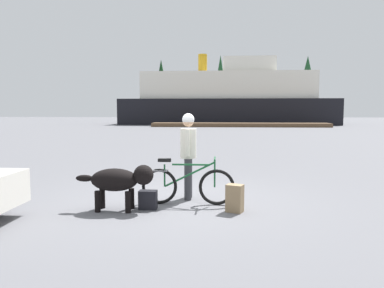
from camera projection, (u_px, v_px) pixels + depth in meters
ground_plane at (173, 201)px, 7.20m from camera, size 160.00×160.00×0.00m
bicycle at (187, 185)px, 6.89m from camera, size 1.76×0.44×0.89m
person_cyclist at (188, 148)px, 7.27m from camera, size 0.32×0.53×1.71m
dog at (120, 180)px, 6.46m from camera, size 1.40×0.47×0.82m
backpack at (235, 198)px, 6.39m from camera, size 0.34×0.29×0.48m
handbag_pannier at (148, 200)px, 6.58m from camera, size 0.32×0.18×0.34m
dock_pier at (240, 125)px, 38.43m from camera, size 18.33×2.46×0.40m
ferry_boat at (228, 100)px, 45.99m from camera, size 25.69×8.81×8.65m
pine_tree_far_left at (161, 84)px, 63.97m from camera, size 3.17×3.17×10.46m
pine_tree_center at (220, 80)px, 66.37m from camera, size 2.83×2.83×11.59m
pine_tree_far_right at (307, 80)px, 64.94m from camera, size 3.94×3.94×11.21m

